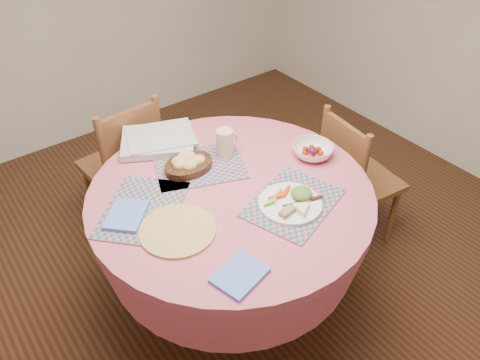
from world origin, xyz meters
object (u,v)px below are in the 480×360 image
(chair_back, at_px, (126,163))
(wicker_trivet, at_px, (178,230))
(chair_right, at_px, (354,177))
(fruit_bowl, at_px, (313,151))
(dining_table, at_px, (231,222))
(dinner_plate, at_px, (293,202))
(latte_mug, at_px, (225,142))
(bread_bowl, at_px, (188,163))

(chair_back, bearing_deg, wicker_trivet, 74.36)
(chair_right, bearing_deg, fruit_bowl, 98.89)
(chair_back, bearing_deg, dining_table, 94.60)
(dining_table, height_order, dinner_plate, dinner_plate)
(fruit_bowl, bearing_deg, latte_mug, 141.84)
(wicker_trivet, height_order, fruit_bowl, fruit_bowl)
(bread_bowl, bearing_deg, dining_table, -73.51)
(wicker_trivet, height_order, dinner_plate, dinner_plate)
(wicker_trivet, bearing_deg, latte_mug, 34.42)
(chair_back, distance_m, bread_bowl, 0.69)
(dining_table, distance_m, dinner_plate, 0.35)
(latte_mug, bearing_deg, bread_bowl, 177.48)
(chair_back, xyz_separation_m, wicker_trivet, (-0.18, -0.92, 0.30))
(chair_right, bearing_deg, dining_table, 95.85)
(dining_table, xyz_separation_m, chair_back, (-0.13, 0.84, -0.10))
(chair_right, bearing_deg, latte_mug, 77.93)
(wicker_trivet, xyz_separation_m, fruit_bowl, (0.77, 0.05, 0.02))
(fruit_bowl, bearing_deg, bread_bowl, 153.36)
(dining_table, bearing_deg, chair_right, -1.17)
(bread_bowl, height_order, fruit_bowl, bread_bowl)
(dinner_plate, relative_size, latte_mug, 2.00)
(bread_bowl, height_order, latte_mug, latte_mug)
(wicker_trivet, height_order, bread_bowl, bread_bowl)
(chair_right, distance_m, chair_back, 1.29)
(bread_bowl, relative_size, fruit_bowl, 0.91)
(dinner_plate, bearing_deg, chair_right, 17.77)
(wicker_trivet, bearing_deg, fruit_bowl, 3.80)
(chair_back, relative_size, bread_bowl, 3.83)
(chair_back, relative_size, latte_mug, 6.70)
(chair_back, height_order, fruit_bowl, chair_back)
(chair_right, relative_size, chair_back, 0.96)
(dining_table, relative_size, bread_bowl, 5.39)
(chair_right, height_order, latte_mug, latte_mug)
(bread_bowl, xyz_separation_m, fruit_bowl, (0.52, -0.26, -0.01))
(wicker_trivet, distance_m, fruit_bowl, 0.77)
(dinner_plate, bearing_deg, chair_back, 104.42)
(bread_bowl, bearing_deg, fruit_bowl, -26.64)
(chair_back, relative_size, dinner_plate, 3.35)
(bread_bowl, distance_m, latte_mug, 0.20)
(dinner_plate, bearing_deg, fruit_bowl, 33.67)
(chair_right, relative_size, wicker_trivet, 2.80)
(chair_back, bearing_deg, latte_mug, 109.02)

